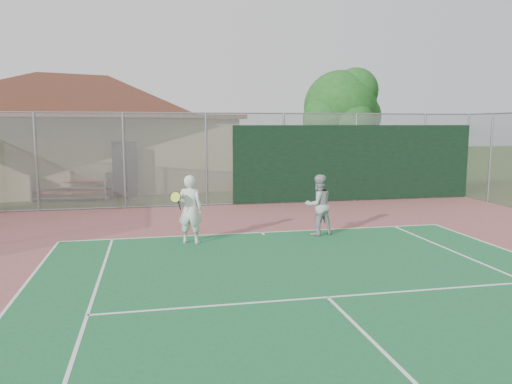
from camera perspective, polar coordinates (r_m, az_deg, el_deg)
The scene contains 6 objects.
back_fence at distance 19.46m, azimuth 3.47°, elevation 3.56°, with size 20.08×0.11×3.53m.
clubhouse at distance 26.40m, azimuth -19.33°, elevation 7.68°, with size 16.23×12.18×6.39m.
bleachers at distance 22.05m, azimuth -20.19°, elevation 0.77°, with size 3.03×1.93×1.11m.
tree at distance 24.36m, azimuth 9.83°, elevation 9.24°, with size 4.10×3.89×5.72m.
player_white_front at distance 13.01m, azimuth -7.56°, elevation -2.02°, with size 0.96×0.80×1.78m.
player_grey_back at distance 13.98m, azimuth 7.13°, elevation -1.55°, with size 0.93×0.79×1.69m.
Camera 1 is at (-3.02, -1.74, 3.10)m, focal length 35.00 mm.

